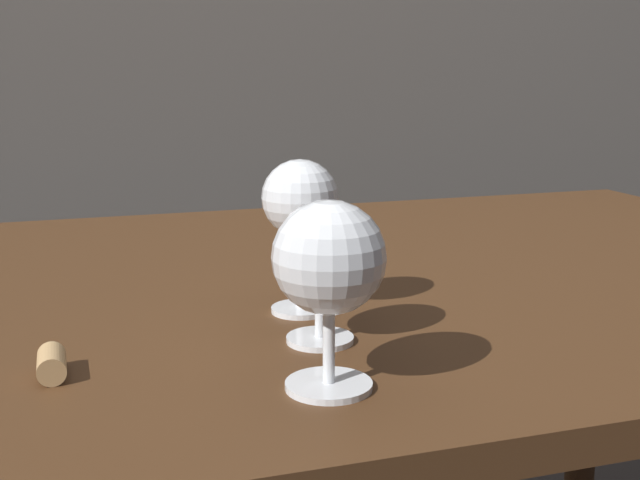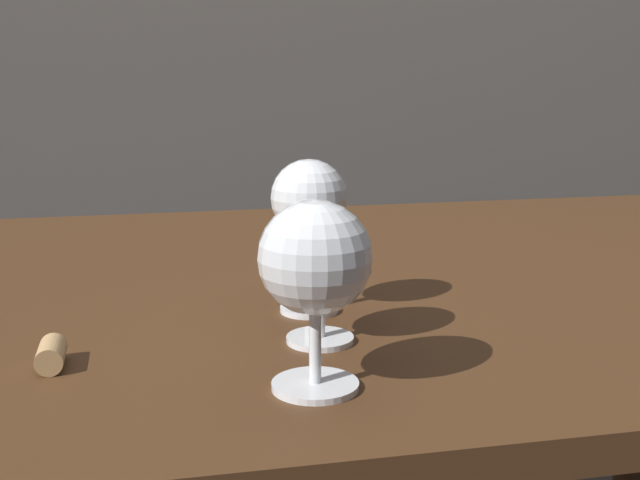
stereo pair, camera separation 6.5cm
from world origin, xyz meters
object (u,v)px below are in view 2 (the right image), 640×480
object	(u,v)px
wine_glass_cabernet	(320,249)
cork	(51,354)
wine_glass_white	(309,202)
wine_glass_amber	(315,263)

from	to	relation	value
wine_glass_cabernet	cork	bearing A→B (deg)	-176.15
wine_glass_cabernet	wine_glass_white	xyz separation A→B (m)	(0.01, 0.09, 0.03)
wine_glass_amber	wine_glass_white	size ratio (longest dim) A/B	0.96
wine_glass_cabernet	wine_glass_amber	bearing A→B (deg)	-104.14
wine_glass_amber	wine_glass_white	bearing A→B (deg)	79.85
wine_glass_cabernet	cork	xyz separation A→B (m)	(-0.22, -0.01, -0.07)
cork	wine_glass_amber	bearing A→B (deg)	-23.65
wine_glass_cabernet	wine_glass_white	world-z (taller)	wine_glass_white
wine_glass_amber	cork	size ratio (longest dim) A/B	3.38
wine_glass_amber	wine_glass_white	world-z (taller)	wine_glass_white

